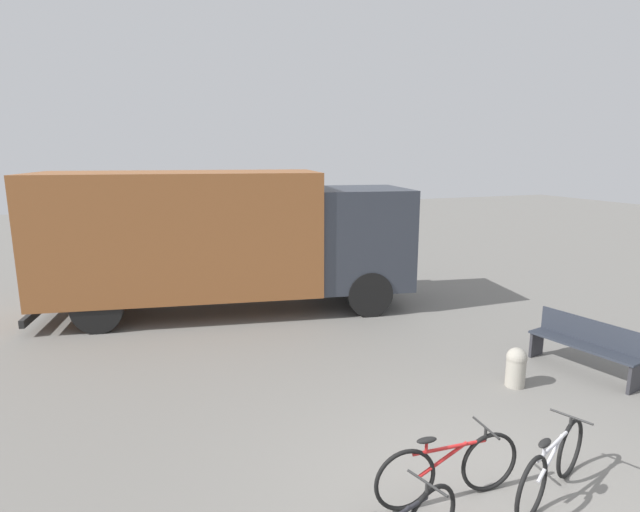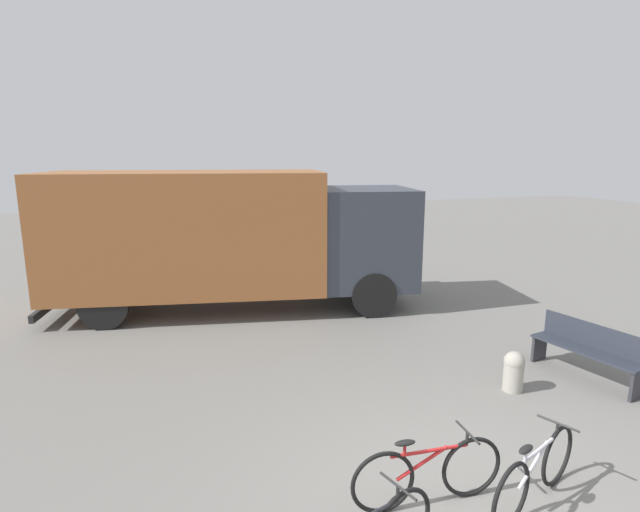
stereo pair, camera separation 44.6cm
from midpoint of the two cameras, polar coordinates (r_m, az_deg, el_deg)
delivery_truck at (r=11.30m, az=-9.21°, el=2.46°), size 8.33×3.61×3.13m
park_bench at (r=9.18m, az=29.61°, el=-9.19°), size 0.74×1.78×0.87m
bicycle_middle at (r=5.64m, az=14.65°, el=-22.86°), size 1.65×0.44×0.76m
bicycle_far at (r=5.98m, az=25.55°, el=-21.47°), size 1.54×0.71×0.76m
bollard_near_bench at (r=8.28m, az=22.75°, el=-11.93°), size 0.31×0.31×0.62m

